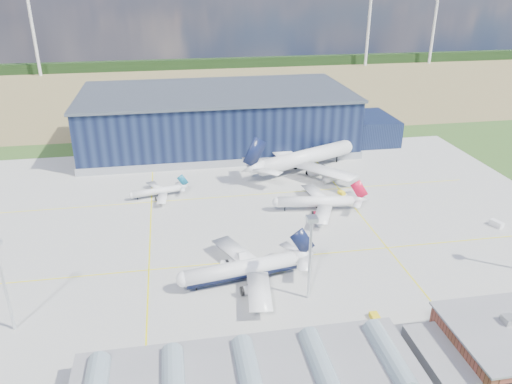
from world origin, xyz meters
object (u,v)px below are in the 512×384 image
object	(u,v)px
airliner_widebody	(306,150)
gse_cart_a	(319,223)
car_a	(448,329)
light_mast_center	(311,245)
hangar	(223,121)
gse_van_a	(231,267)
airliner_navy	(242,261)
gse_van_b	(497,224)
gse_tug_a	(277,265)
gse_tug_b	(375,317)
airstair	(242,262)
airliner_regional	(156,188)
gse_cart_b	(326,208)
light_mast_west	(1,273)
airliner_red	(316,196)
gse_tug_c	(342,193)

from	to	relation	value
airliner_widebody	gse_cart_a	xyz separation A→B (m)	(-7.89, -47.15, -8.65)
car_a	light_mast_center	bearing A→B (deg)	82.39
hangar	gse_van_a	distance (m)	110.44
light_mast_center	airliner_navy	xyz separation A→B (m)	(-15.44, 10.01, -9.02)
gse_cart_a	gse_van_b	size ratio (longest dim) A/B	0.73
airliner_navy	gse_tug_a	xyz separation A→B (m)	(10.70, 4.94, -5.58)
light_mast_center	gse_tug_b	bearing A→B (deg)	-39.37
gse_van_a	car_a	bearing A→B (deg)	-105.47
gse_van_b	gse_tug_b	bearing A→B (deg)	-165.20
gse_van_b	car_a	xyz separation A→B (m)	(-42.11, -44.85, -0.36)
airliner_widebody	airstair	bearing A→B (deg)	-142.84
airliner_regional	gse_tug_b	world-z (taller)	airliner_regional
gse_cart_a	hangar	bearing A→B (deg)	106.03
gse_cart_b	airliner_widebody	bearing A→B (deg)	36.07
light_mast_west	car_a	bearing A→B (deg)	-10.37
airstair	gse_cart_b	bearing A→B (deg)	37.94
gse_van_b	airliner_red	bearing A→B (deg)	140.02
airstair	car_a	size ratio (longest dim) A/B	1.53
airliner_navy	gse_van_b	world-z (taller)	airliner_navy
airliner_widebody	gse_cart_b	size ratio (longest dim) A/B	18.89
hangar	light_mast_west	bearing A→B (deg)	-116.71
airliner_navy	airliner_red	world-z (taller)	airliner_navy
gse_van_a	airstair	world-z (taller)	airstair
gse_tug_b	airstair	world-z (taller)	airstair
gse_tug_b	car_a	bearing A→B (deg)	-24.17
gse_tug_b	gse_cart_a	distance (m)	48.83
light_mast_center	gse_cart_a	world-z (taller)	light_mast_center
airliner_navy	gse_tug_c	distance (m)	67.27
airliner_widebody	airliner_navy	bearing A→B (deg)	-141.19
gse_tug_a	airstair	bearing A→B (deg)	159.76
light_mast_west	airliner_widebody	distance (m)	125.44
light_mast_west	gse_tug_c	bearing A→B (deg)	31.06
airliner_navy	gse_cart_a	bearing A→B (deg)	-145.77
airliner_navy	hangar	bearing A→B (deg)	-103.14
hangar	airliner_navy	size ratio (longest dim) A/B	3.69
hangar	car_a	xyz separation A→B (m)	(35.51, -142.80, -11.00)
airliner_navy	airliner_regional	xyz separation A→B (m)	(-22.57, 59.01, -2.74)
light_mast_west	light_mast_center	distance (m)	70.00
gse_van_a	car_a	world-z (taller)	gse_van_a
gse_cart_a	gse_van_b	xyz separation A→B (m)	(56.28, -11.00, 0.30)
light_mast_center	airliner_red	bearing A→B (deg)	71.78
car_a	airliner_red	bearing A→B (deg)	35.53
light_mast_center	gse_cart_b	bearing A→B (deg)	67.80
car_a	gse_van_a	bearing A→B (deg)	78.85
gse_tug_a	car_a	size ratio (longest dim) A/B	1.11
gse_tug_a	airstair	world-z (taller)	airstair
airliner_regional	airstair	xyz separation A→B (m)	(23.59, -51.99, -1.91)
gse_tug_a	gse_cart_b	world-z (taller)	gse_tug_a
gse_tug_a	airstair	distance (m)	9.94
gse_van_a	gse_cart_a	world-z (taller)	gse_van_a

